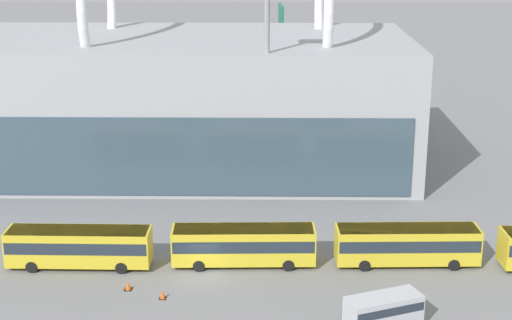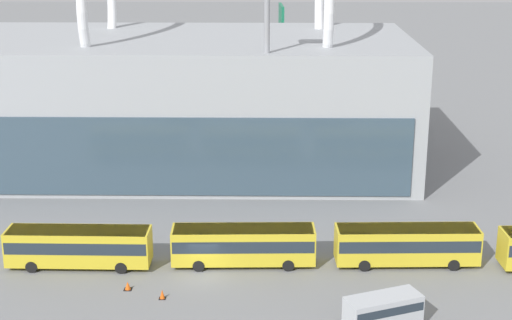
{
  "view_description": "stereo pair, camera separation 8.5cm",
  "coord_description": "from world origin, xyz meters",
  "px_view_note": "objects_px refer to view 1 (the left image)",
  "views": [
    {
      "loc": [
        5.18,
        -59.04,
        28.45
      ],
      "look_at": [
        4.09,
        19.71,
        4.0
      ],
      "focal_mm": 55.0,
      "sensor_mm": 36.0,
      "label": 1
    },
    {
      "loc": [
        5.26,
        -59.04,
        28.45
      ],
      "look_at": [
        4.09,
        19.71,
        4.0
      ],
      "focal_mm": 55.0,
      "sensor_mm": 36.0,
      "label": 2
    }
  ],
  "objects_px": {
    "floodlight_mast": "(267,57)",
    "traffic_cone_0": "(128,286)",
    "shuttle_bus_2": "(407,243)",
    "traffic_cone_2": "(163,294)",
    "service_van_foreground": "(384,309)",
    "shuttle_bus_0": "(79,245)",
    "shuttle_bus_1": "(244,243)",
    "airliner_at_gate_far": "(287,90)"
  },
  "relations": [
    {
      "from": "airliner_at_gate_far",
      "to": "shuttle_bus_0",
      "type": "height_order",
      "value": "airliner_at_gate_far"
    },
    {
      "from": "shuttle_bus_0",
      "to": "shuttle_bus_1",
      "type": "distance_m",
      "value": 13.92
    },
    {
      "from": "shuttle_bus_2",
      "to": "floodlight_mast",
      "type": "relative_size",
      "value": 0.54
    },
    {
      "from": "shuttle_bus_2",
      "to": "service_van_foreground",
      "type": "height_order",
      "value": "shuttle_bus_2"
    },
    {
      "from": "shuttle_bus_0",
      "to": "floodlight_mast",
      "type": "relative_size",
      "value": 0.53
    },
    {
      "from": "floodlight_mast",
      "to": "traffic_cone_2",
      "type": "distance_m",
      "value": 29.29
    },
    {
      "from": "shuttle_bus_0",
      "to": "floodlight_mast",
      "type": "xyz_separation_m",
      "value": [
        15.83,
        18.33,
        12.91
      ]
    },
    {
      "from": "floodlight_mast",
      "to": "traffic_cone_0",
      "type": "xyz_separation_m",
      "value": [
        -11.02,
        -22.63,
        -14.54
      ]
    },
    {
      "from": "traffic_cone_2",
      "to": "airliner_at_gate_far",
      "type": "bearing_deg",
      "value": 77.92
    },
    {
      "from": "airliner_at_gate_far",
      "to": "shuttle_bus_2",
      "type": "bearing_deg",
      "value": 8.73
    },
    {
      "from": "shuttle_bus_0",
      "to": "airliner_at_gate_far",
      "type": "bearing_deg",
      "value": 68.08
    },
    {
      "from": "traffic_cone_2",
      "to": "shuttle_bus_0",
      "type": "bearing_deg",
      "value": 143.23
    },
    {
      "from": "airliner_at_gate_far",
      "to": "shuttle_bus_2",
      "type": "distance_m",
      "value": 45.15
    },
    {
      "from": "service_van_foreground",
      "to": "traffic_cone_2",
      "type": "xyz_separation_m",
      "value": [
        -16.54,
        4.2,
        -1.07
      ]
    },
    {
      "from": "floodlight_mast",
      "to": "shuttle_bus_1",
      "type": "bearing_deg",
      "value": -96.16
    },
    {
      "from": "airliner_at_gate_far",
      "to": "shuttle_bus_0",
      "type": "relative_size",
      "value": 2.93
    },
    {
      "from": "shuttle_bus_2",
      "to": "service_van_foreground",
      "type": "relative_size",
      "value": 2.05
    },
    {
      "from": "shuttle_bus_1",
      "to": "floodlight_mast",
      "type": "xyz_separation_m",
      "value": [
        1.92,
        17.79,
        12.91
      ]
    },
    {
      "from": "shuttle_bus_1",
      "to": "traffic_cone_2",
      "type": "relative_size",
      "value": 16.08
    },
    {
      "from": "service_van_foreground",
      "to": "floodlight_mast",
      "type": "relative_size",
      "value": 0.26
    },
    {
      "from": "shuttle_bus_0",
      "to": "traffic_cone_0",
      "type": "height_order",
      "value": "shuttle_bus_0"
    },
    {
      "from": "shuttle_bus_1",
      "to": "airliner_at_gate_far",
      "type": "bearing_deg",
      "value": 82.36
    },
    {
      "from": "airliner_at_gate_far",
      "to": "floodlight_mast",
      "type": "xyz_separation_m",
      "value": [
        -2.78,
        -26.53,
        9.17
      ]
    },
    {
      "from": "shuttle_bus_1",
      "to": "traffic_cone_0",
      "type": "distance_m",
      "value": 10.43
    },
    {
      "from": "shuttle_bus_0",
      "to": "traffic_cone_0",
      "type": "relative_size",
      "value": 17.79
    },
    {
      "from": "traffic_cone_2",
      "to": "shuttle_bus_1",
      "type": "bearing_deg",
      "value": 45.94
    },
    {
      "from": "floodlight_mast",
      "to": "traffic_cone_2",
      "type": "xyz_separation_m",
      "value": [
        -8.06,
        -24.14,
        -14.5
      ]
    },
    {
      "from": "airliner_at_gate_far",
      "to": "traffic_cone_0",
      "type": "distance_m",
      "value": 51.34
    },
    {
      "from": "shuttle_bus_2",
      "to": "shuttle_bus_0",
      "type": "bearing_deg",
      "value": 179.9
    },
    {
      "from": "service_van_foreground",
      "to": "shuttle_bus_0",
      "type": "bearing_deg",
      "value": 135.46
    },
    {
      "from": "shuttle_bus_0",
      "to": "shuttle_bus_2",
      "type": "distance_m",
      "value": 27.83
    },
    {
      "from": "shuttle_bus_2",
      "to": "airliner_at_gate_far",
      "type": "bearing_deg",
      "value": 100.02
    },
    {
      "from": "airliner_at_gate_far",
      "to": "traffic_cone_0",
      "type": "bearing_deg",
      "value": -18.76
    },
    {
      "from": "airliner_at_gate_far",
      "to": "shuttle_bus_0",
      "type": "distance_m",
      "value": 48.71
    },
    {
      "from": "service_van_foreground",
      "to": "floodlight_mast",
      "type": "bearing_deg",
      "value": 84.5
    },
    {
      "from": "shuttle_bus_2",
      "to": "traffic_cone_2",
      "type": "relative_size",
      "value": 16.09
    },
    {
      "from": "shuttle_bus_0",
      "to": "service_van_foreground",
      "type": "bearing_deg",
      "value": -21.76
    },
    {
      "from": "airliner_at_gate_far",
      "to": "service_van_foreground",
      "type": "relative_size",
      "value": 5.98
    },
    {
      "from": "floodlight_mast",
      "to": "shuttle_bus_2",
      "type": "bearing_deg",
      "value": -55.6
    },
    {
      "from": "shuttle_bus_0",
      "to": "shuttle_bus_1",
      "type": "xyz_separation_m",
      "value": [
        13.91,
        0.54,
        0.0
      ]
    },
    {
      "from": "service_van_foreground",
      "to": "traffic_cone_0",
      "type": "xyz_separation_m",
      "value": [
        -19.5,
        5.71,
        -1.11
      ]
    },
    {
      "from": "shuttle_bus_2",
      "to": "floodlight_mast",
      "type": "distance_m",
      "value": 24.84
    }
  ]
}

